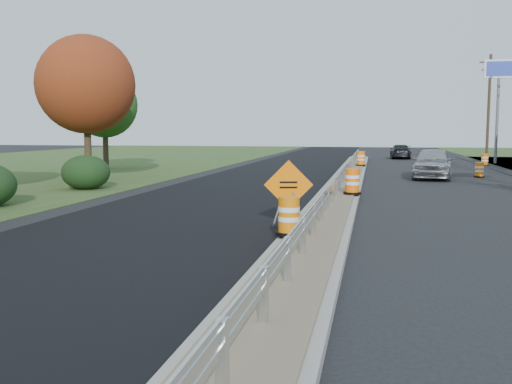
% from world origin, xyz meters
% --- Properties ---
extents(ground, '(140.00, 140.00, 0.00)m').
position_xyz_m(ground, '(0.00, 0.00, 0.00)').
color(ground, black).
rests_on(ground, ground).
extents(milled_overlay, '(7.20, 120.00, 0.01)m').
position_xyz_m(milled_overlay, '(-4.40, 10.00, 0.01)').
color(milled_overlay, black).
rests_on(milled_overlay, ground).
extents(median, '(1.60, 55.00, 0.23)m').
position_xyz_m(median, '(0.00, 8.00, 0.11)').
color(median, gray).
rests_on(median, ground).
extents(guardrail, '(0.10, 46.15, 0.72)m').
position_xyz_m(guardrail, '(0.00, 9.00, 0.73)').
color(guardrail, silver).
rests_on(guardrail, median).
extents(pylon_sign_north, '(2.20, 0.30, 7.90)m').
position_xyz_m(pylon_sign_north, '(10.50, 30.00, 6.48)').
color(pylon_sign_north, slate).
rests_on(pylon_sign_north, ground).
extents(utility_pole_north, '(1.90, 0.26, 9.40)m').
position_xyz_m(utility_pole_north, '(11.50, 39.00, 4.93)').
color(utility_pole_north, '#473523').
rests_on(utility_pole_north, ground).
extents(hedge_north, '(2.09, 2.09, 1.52)m').
position_xyz_m(hedge_north, '(-11.00, 6.00, 0.76)').
color(hedge_north, black).
rests_on(hedge_north, ground).
extents(tree_near_red, '(4.95, 4.95, 7.35)m').
position_xyz_m(tree_near_red, '(-13.00, 10.00, 4.86)').
color(tree_near_red, '#473523').
rests_on(tree_near_red, ground).
extents(tree_near_back, '(4.29, 4.29, 6.37)m').
position_xyz_m(tree_near_back, '(-16.00, 18.00, 4.21)').
color(tree_near_back, '#473523').
rests_on(tree_near_back, ground).
extents(caution_sign, '(1.29, 0.55, 1.81)m').
position_xyz_m(caution_sign, '(-0.90, -1.84, 0.46)').
color(caution_sign, white).
rests_on(caution_sign, ground).
extents(barrel_median_near, '(0.60, 0.60, 0.88)m').
position_xyz_m(barrel_median_near, '(-0.55, -4.14, 0.65)').
color(barrel_median_near, black).
rests_on(barrel_median_near, median).
extents(barrel_median_mid, '(0.65, 0.65, 0.96)m').
position_xyz_m(barrel_median_mid, '(0.55, 4.50, 0.69)').
color(barrel_median_mid, black).
rests_on(barrel_median_mid, median).
extents(barrel_median_far, '(0.65, 0.65, 0.96)m').
position_xyz_m(barrel_median_far, '(0.48, 21.50, 0.69)').
color(barrel_median_far, black).
rests_on(barrel_median_far, median).
extents(barrel_shoulder_mid, '(0.56, 0.56, 0.82)m').
position_xyz_m(barrel_shoulder_mid, '(7.00, 16.25, 0.39)').
color(barrel_shoulder_mid, black).
rests_on(barrel_shoulder_mid, ground).
extents(barrel_shoulder_far, '(0.60, 0.60, 0.88)m').
position_xyz_m(barrel_shoulder_far, '(9.20, 27.02, 0.42)').
color(barrel_shoulder_far, black).
rests_on(barrel_shoulder_far, ground).
extents(car_silver, '(2.58, 5.10, 1.67)m').
position_xyz_m(car_silver, '(4.41, 15.05, 0.83)').
color(car_silver, '#A4A4A8').
rests_on(car_silver, ground).
extents(car_dark_far, '(1.78, 4.35, 1.26)m').
position_xyz_m(car_dark_far, '(3.66, 36.33, 0.63)').
color(car_dark_far, black).
rests_on(car_dark_far, ground).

